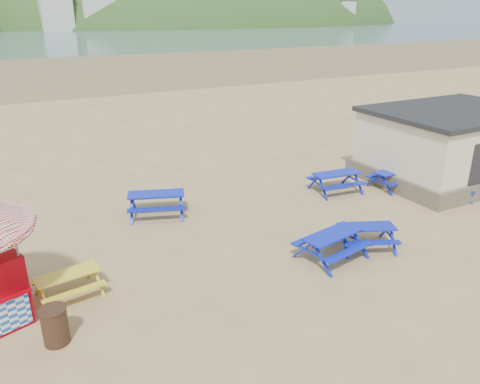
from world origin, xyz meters
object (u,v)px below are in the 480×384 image
litter_bin (55,325)px  picnic_table_blue_b (336,182)px  picnic_table_blue_a (157,204)px  picnic_table_yellow (69,285)px  amenity_block (451,144)px

litter_bin → picnic_table_blue_b: bearing=21.3°
picnic_table_blue_a → litter_bin: size_ratio=2.71×
picnic_table_yellow → amenity_block: bearing=-1.7°
picnic_table_blue_b → litter_bin: litter_bin is taller
picnic_table_blue_b → picnic_table_yellow: 11.62m
picnic_table_blue_a → picnic_table_blue_b: bearing=10.2°
picnic_table_blue_a → picnic_table_blue_b: picnic_table_blue_a is taller
picnic_table_blue_a → picnic_table_yellow: size_ratio=1.38×
picnic_table_yellow → litter_bin: (-0.58, -1.83, 0.12)m
picnic_table_blue_b → picnic_table_yellow: size_ratio=1.19×
picnic_table_yellow → picnic_table_blue_a: bearing=38.6°
picnic_table_yellow → litter_bin: size_ratio=1.96×
picnic_table_blue_b → litter_bin: size_ratio=2.33×
picnic_table_yellow → litter_bin: bearing=-115.5°
picnic_table_yellow → amenity_block: 17.14m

